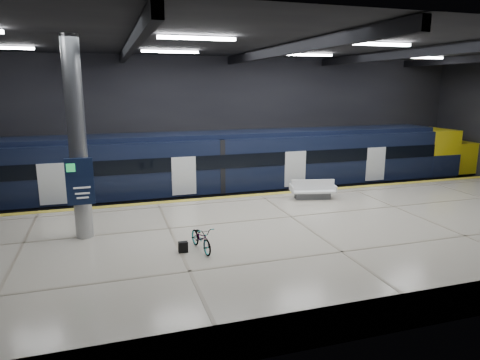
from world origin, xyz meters
name	(u,v)px	position (x,y,z in m)	size (l,w,h in m)	color
ground	(281,234)	(0.00, 0.00, 0.00)	(30.00, 30.00, 0.00)	black
room_shell	(284,102)	(0.00, 0.00, 5.72)	(30.10, 16.10, 8.05)	black
platform	(307,241)	(0.00, -2.50, 0.55)	(30.00, 11.00, 1.10)	#BBB39E
safety_strip	(260,195)	(0.00, 2.75, 1.11)	(30.00, 0.40, 0.01)	gold
rails	(243,201)	(0.00, 5.50, 0.08)	(30.00, 1.52, 0.16)	gray
train	(265,165)	(1.28, 5.50, 2.06)	(29.40, 2.84, 3.79)	black
bench	(313,192)	(2.12, 1.29, 1.43)	(2.25, 1.31, 0.93)	#595B60
bicycle	(201,238)	(-4.32, -3.50, 1.52)	(0.55, 1.59, 0.83)	#99999E
pannier_bag	(183,247)	(-4.92, -3.50, 1.28)	(0.30, 0.18, 0.35)	black
info_column	(78,143)	(-8.00, -1.03, 4.46)	(0.90, 0.78, 6.90)	#9EA0A5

